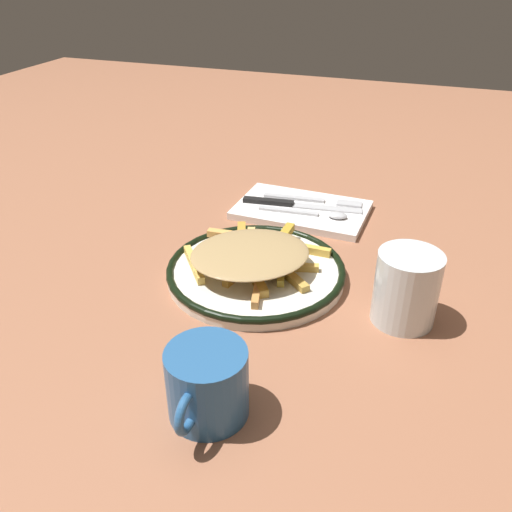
{
  "coord_description": "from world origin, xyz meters",
  "views": [
    {
      "loc": [
        0.61,
        0.22,
        0.42
      ],
      "look_at": [
        0.0,
        0.0,
        0.04
      ],
      "focal_mm": 37.59,
      "sensor_mm": 36.0,
      "label": 1
    }
  ],
  "objects_px": {
    "knife": "(291,204)",
    "fork": "(313,200)",
    "spoon": "(318,214)",
    "fries_heap": "(253,255)",
    "coffee_mug": "(207,384)",
    "plate": "(256,271)",
    "napkin": "(302,210)",
    "water_glass": "(406,288)"
  },
  "relations": [
    {
      "from": "plate",
      "to": "fries_heap",
      "type": "bearing_deg",
      "value": -56.42
    },
    {
      "from": "fork",
      "to": "spoon",
      "type": "xyz_separation_m",
      "value": [
        0.05,
        0.02,
        0.0
      ]
    },
    {
      "from": "plate",
      "to": "water_glass",
      "type": "bearing_deg",
      "value": 81.81
    },
    {
      "from": "napkin",
      "to": "spoon",
      "type": "bearing_deg",
      "value": 54.05
    },
    {
      "from": "fork",
      "to": "coffee_mug",
      "type": "bearing_deg",
      "value": 2.43
    },
    {
      "from": "fork",
      "to": "spoon",
      "type": "height_order",
      "value": "spoon"
    },
    {
      "from": "water_glass",
      "to": "coffee_mug",
      "type": "xyz_separation_m",
      "value": [
        0.23,
        -0.17,
        -0.01
      ]
    },
    {
      "from": "fries_heap",
      "to": "napkin",
      "type": "height_order",
      "value": "fries_heap"
    },
    {
      "from": "knife",
      "to": "coffee_mug",
      "type": "relative_size",
      "value": 1.96
    },
    {
      "from": "napkin",
      "to": "fork",
      "type": "relative_size",
      "value": 1.27
    },
    {
      "from": "fries_heap",
      "to": "napkin",
      "type": "xyz_separation_m",
      "value": [
        -0.23,
        0.01,
        -0.03
      ]
    },
    {
      "from": "fork",
      "to": "napkin",
      "type": "bearing_deg",
      "value": -22.5
    },
    {
      "from": "knife",
      "to": "fork",
      "type": "bearing_deg",
      "value": 135.66
    },
    {
      "from": "plate",
      "to": "water_glass",
      "type": "xyz_separation_m",
      "value": [
        0.03,
        0.21,
        0.04
      ]
    },
    {
      "from": "fries_heap",
      "to": "coffee_mug",
      "type": "relative_size",
      "value": 2.06
    },
    {
      "from": "fries_heap",
      "to": "napkin",
      "type": "distance_m",
      "value": 0.23
    },
    {
      "from": "coffee_mug",
      "to": "knife",
      "type": "bearing_deg",
      "value": -173.71
    },
    {
      "from": "napkin",
      "to": "knife",
      "type": "distance_m",
      "value": 0.02
    },
    {
      "from": "fork",
      "to": "knife",
      "type": "height_order",
      "value": "knife"
    },
    {
      "from": "plate",
      "to": "fork",
      "type": "bearing_deg",
      "value": 175.95
    },
    {
      "from": "plate",
      "to": "coffee_mug",
      "type": "distance_m",
      "value": 0.26
    },
    {
      "from": "napkin",
      "to": "coffee_mug",
      "type": "bearing_deg",
      "value": 4.03
    },
    {
      "from": "fork",
      "to": "water_glass",
      "type": "distance_m",
      "value": 0.34
    },
    {
      "from": "coffee_mug",
      "to": "plate",
      "type": "bearing_deg",
      "value": -171.21
    },
    {
      "from": "napkin",
      "to": "plate",
      "type": "bearing_deg",
      "value": -1.47
    },
    {
      "from": "spoon",
      "to": "coffee_mug",
      "type": "xyz_separation_m",
      "value": [
        0.45,
        -0.0,
        0.02
      ]
    },
    {
      "from": "spoon",
      "to": "napkin",
      "type": "bearing_deg",
      "value": -125.95
    },
    {
      "from": "plate",
      "to": "napkin",
      "type": "distance_m",
      "value": 0.22
    },
    {
      "from": "napkin",
      "to": "water_glass",
      "type": "relative_size",
      "value": 2.38
    },
    {
      "from": "fries_heap",
      "to": "coffee_mug",
      "type": "bearing_deg",
      "value": 9.57
    },
    {
      "from": "water_glass",
      "to": "coffee_mug",
      "type": "distance_m",
      "value": 0.28
    },
    {
      "from": "fork",
      "to": "coffee_mug",
      "type": "relative_size",
      "value": 1.65
    },
    {
      "from": "fork",
      "to": "plate",
      "type": "bearing_deg",
      "value": -4.05
    },
    {
      "from": "water_glass",
      "to": "napkin",
      "type": "bearing_deg",
      "value": -141.53
    },
    {
      "from": "plate",
      "to": "fries_heap",
      "type": "xyz_separation_m",
      "value": [
        0.0,
        -0.0,
        0.03
      ]
    },
    {
      "from": "fries_heap",
      "to": "water_glass",
      "type": "bearing_deg",
      "value": 82.51
    },
    {
      "from": "fork",
      "to": "water_glass",
      "type": "height_order",
      "value": "water_glass"
    },
    {
      "from": "knife",
      "to": "water_glass",
      "type": "bearing_deg",
      "value": 41.25
    },
    {
      "from": "napkin",
      "to": "knife",
      "type": "xyz_separation_m",
      "value": [
        0.0,
        -0.02,
        0.01
      ]
    },
    {
      "from": "napkin",
      "to": "fork",
      "type": "height_order",
      "value": "fork"
    },
    {
      "from": "plate",
      "to": "coffee_mug",
      "type": "xyz_separation_m",
      "value": [
        0.25,
        0.04,
        0.03
      ]
    },
    {
      "from": "napkin",
      "to": "fries_heap",
      "type": "bearing_deg",
      "value": -2.28
    }
  ]
}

